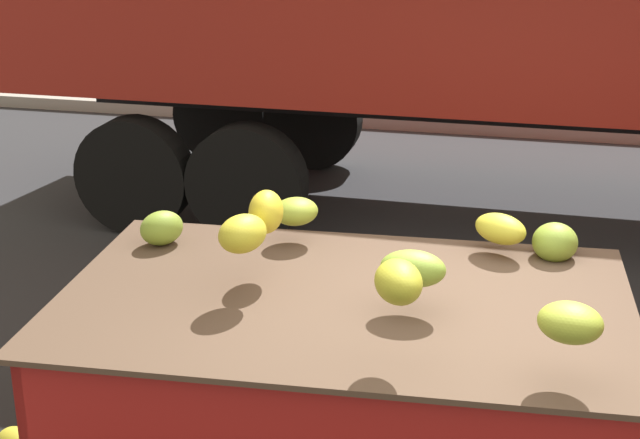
# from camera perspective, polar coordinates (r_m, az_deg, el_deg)

# --- Properties ---
(curb_strip) EXTENTS (80.00, 0.80, 0.16)m
(curb_strip) POSITION_cam_1_polar(r_m,az_deg,el_deg) (12.82, 12.45, 5.47)
(curb_strip) COLOR gray
(curb_strip) RESTS_ON ground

